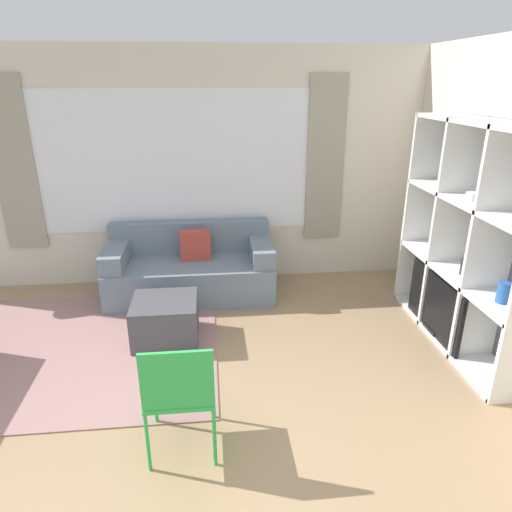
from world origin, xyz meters
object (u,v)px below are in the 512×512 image
Objects in this scene: shelving_unit at (472,244)px; couch_main at (191,269)px; folding_chair at (180,388)px; ottoman at (166,320)px.

shelving_unit is 2.93m from couch_main.
folding_chair is at bearing -89.76° from couch_main.
ottoman is at bearing -81.29° from folding_chair.
ottoman is 1.51m from folding_chair.
folding_chair is at bearing -155.08° from shelving_unit.
shelving_unit is at bearing -155.08° from folding_chair.
ottoman is (-2.77, 0.28, -0.76)m from shelving_unit.
shelving_unit is at bearing -5.70° from ottoman.
ottoman is 0.70× the size of folding_chair.
couch_main is 2.46m from folding_chair.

